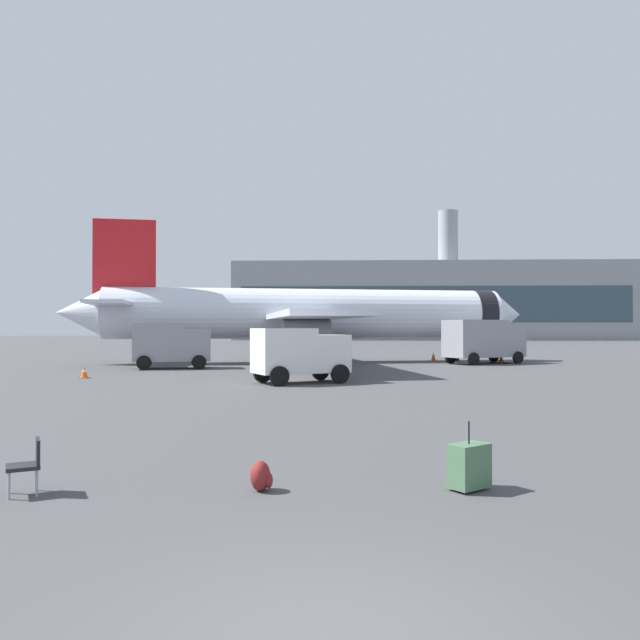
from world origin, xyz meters
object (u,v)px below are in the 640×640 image
at_px(safety_cone_mid, 84,372).
at_px(rolling_suitcase, 469,466).
at_px(cargo_van, 300,352).
at_px(safety_cone_far, 433,356).
at_px(airplane_at_gate, 305,314).
at_px(safety_cone_near, 501,358).
at_px(service_truck, 171,344).
at_px(fuel_truck, 483,339).
at_px(safety_cone_outer, 308,357).
at_px(traveller_backpack, 261,476).
at_px(gate_chair, 28,463).

relative_size(safety_cone_mid, rolling_suitcase, 0.55).
relative_size(cargo_van, safety_cone_far, 7.29).
bearing_deg(airplane_at_gate, safety_cone_mid, -124.95).
bearing_deg(safety_cone_mid, safety_cone_near, 30.50).
height_order(service_truck, safety_cone_mid, service_truck).
distance_m(fuel_truck, cargo_van, 20.40).
distance_m(safety_cone_mid, safety_cone_outer, 20.43).
relative_size(service_truck, safety_cone_near, 7.42).
height_order(safety_cone_mid, traveller_backpack, safety_cone_mid).
height_order(safety_cone_near, gate_chair, gate_chair).
bearing_deg(safety_cone_outer, rolling_suitcase, -82.96).
bearing_deg(airplane_at_gate, safety_cone_outer, 87.13).
distance_m(safety_cone_outer, rolling_suitcase, 39.04).
xyz_separation_m(safety_cone_mid, safety_cone_outer, (10.69, 17.41, 0.02)).
bearing_deg(gate_chair, cargo_van, 81.59).
bearing_deg(safety_cone_outer, airplane_at_gate, -92.87).
xyz_separation_m(rolling_suitcase, traveller_backpack, (-3.33, -0.19, -0.16)).
xyz_separation_m(airplane_at_gate, rolling_suitcase, (4.90, -36.46, -3.27)).
distance_m(safety_cone_far, rolling_suitcase, 39.92).
height_order(service_truck, cargo_van, service_truck).
xyz_separation_m(service_truck, safety_cone_mid, (-2.36, -7.62, -1.31)).
relative_size(fuel_truck, rolling_suitcase, 5.82).
bearing_deg(fuel_truck, gate_chair, -113.08).
bearing_deg(safety_cone_mid, airplane_at_gate, 55.05).
xyz_separation_m(safety_cone_near, safety_cone_outer, (-14.63, 2.50, -0.03)).
xyz_separation_m(rolling_suitcase, gate_chair, (-6.95, -0.53, 0.11)).
xyz_separation_m(safety_cone_far, gate_chair, (-12.22, -40.09, 0.17)).
height_order(fuel_truck, rolling_suitcase, fuel_truck).
distance_m(safety_cone_far, safety_cone_outer, 10.10).
relative_size(rolling_suitcase, gate_chair, 1.28).
bearing_deg(airplane_at_gate, service_truck, -137.54).
bearing_deg(cargo_van, service_truck, 132.03).
bearing_deg(cargo_van, airplane_at_gate, 92.71).
relative_size(safety_cone_near, safety_cone_far, 1.06).
height_order(fuel_truck, cargo_van, fuel_truck).
bearing_deg(airplane_at_gate, safety_cone_far, 16.98).
distance_m(airplane_at_gate, safety_cone_outer, 4.05).
relative_size(cargo_van, rolling_suitcase, 4.38).
relative_size(safety_cone_near, gate_chair, 0.82).
height_order(cargo_van, rolling_suitcase, cargo_van).
distance_m(service_truck, cargo_van, 13.50).
relative_size(airplane_at_gate, rolling_suitcase, 32.32).
height_order(airplane_at_gate, cargo_van, airplane_at_gate).
height_order(cargo_van, traveller_backpack, cargo_van).
relative_size(airplane_at_gate, safety_cone_far, 53.76).
bearing_deg(cargo_van, safety_cone_mid, 168.04).
bearing_deg(service_truck, airplane_at_gate, 42.46).
xyz_separation_m(cargo_van, safety_cone_near, (13.91, 17.32, -1.10)).
bearing_deg(safety_cone_mid, safety_cone_far, 41.31).
bearing_deg(safety_cone_mid, rolling_suitcase, -54.04).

